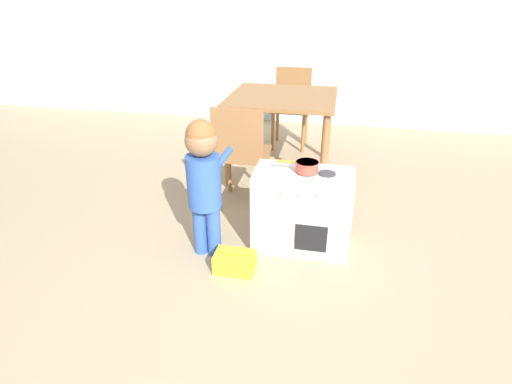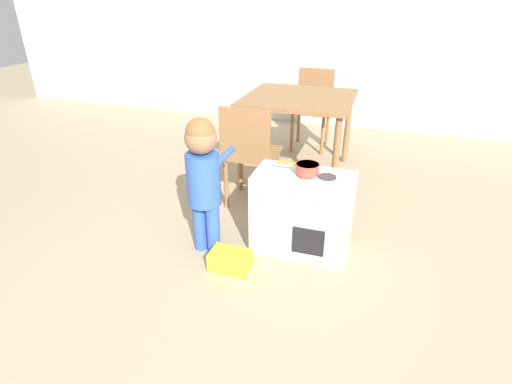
# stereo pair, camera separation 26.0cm
# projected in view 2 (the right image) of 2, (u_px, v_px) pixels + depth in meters

# --- Properties ---
(ground_plane) EXTENTS (16.00, 16.00, 0.00)m
(ground_plane) POSITION_uv_depth(u_px,v_px,m) (236.00, 343.00, 2.02)
(ground_plane) COLOR tan
(wall_back) EXTENTS (10.00, 0.06, 2.60)m
(wall_back) POSITION_uv_depth(u_px,v_px,m) (349.00, 18.00, 4.71)
(wall_back) COLOR silver
(wall_back) RESTS_ON ground_plane
(play_kitchen) EXTENTS (0.64, 0.35, 0.56)m
(play_kitchen) POSITION_uv_depth(u_px,v_px,m) (302.00, 213.00, 2.64)
(play_kitchen) COLOR silver
(play_kitchen) RESTS_ON ground_plane
(toy_pot) EXTENTS (0.27, 0.15, 0.07)m
(toy_pot) POSITION_uv_depth(u_px,v_px,m) (307.00, 168.00, 2.49)
(toy_pot) COLOR #E04C3D
(toy_pot) RESTS_ON play_kitchen
(child_figure) EXTENTS (0.24, 0.38, 0.93)m
(child_figure) POSITION_uv_depth(u_px,v_px,m) (203.00, 171.00, 2.49)
(child_figure) COLOR #335BB7
(child_figure) RESTS_ON ground_plane
(toy_basket) EXTENTS (0.25, 0.16, 0.14)m
(toy_basket) POSITION_uv_depth(u_px,v_px,m) (230.00, 260.00, 2.54)
(toy_basket) COLOR gold
(toy_basket) RESTS_ON ground_plane
(dining_table) EXTENTS (0.96, 0.95, 0.74)m
(dining_table) POSITION_uv_depth(u_px,v_px,m) (299.00, 107.00, 3.64)
(dining_table) COLOR olive
(dining_table) RESTS_ON ground_plane
(dining_chair_near) EXTENTS (0.39, 0.39, 0.84)m
(dining_chair_near) POSITION_uv_depth(u_px,v_px,m) (250.00, 152.00, 3.12)
(dining_chair_near) COLOR olive
(dining_chair_near) RESTS_ON ground_plane
(dining_chair_far) EXTENTS (0.39, 0.39, 0.84)m
(dining_chair_far) POSITION_uv_depth(u_px,v_px,m) (313.00, 106.00, 4.38)
(dining_chair_far) COLOR olive
(dining_chair_far) RESTS_ON ground_plane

